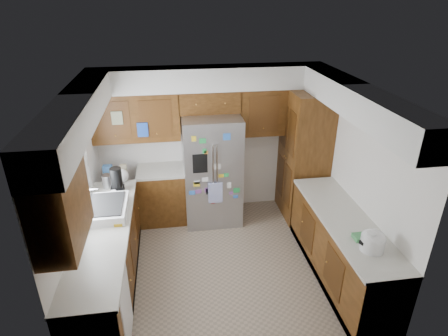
{
  "coord_description": "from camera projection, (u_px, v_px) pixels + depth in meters",
  "views": [
    {
      "loc": [
        -0.61,
        -4.19,
        3.52
      ],
      "look_at": [
        0.07,
        0.35,
        1.33
      ],
      "focal_mm": 30.0,
      "sensor_mm": 36.0,
      "label": 1
    }
  ],
  "objects": [
    {
      "name": "sink_assembly",
      "position": [
        106.0,
        208.0,
        4.79
      ],
      "size": [
        0.52,
        0.71,
        0.37
      ],
      "color": "white",
      "rests_on": "left_counter_run"
    },
    {
      "name": "left_counter_clutter",
      "position": [
        116.0,
        178.0,
        5.43
      ],
      "size": [
        0.4,
        0.87,
        0.38
      ],
      "color": "black",
      "rests_on": "left_counter_run"
    },
    {
      "name": "paper_towel",
      "position": [
        370.0,
        242.0,
        4.07
      ],
      "size": [
        0.11,
        0.11,
        0.25
      ],
      "primitive_type": "cylinder",
      "color": "white",
      "rests_on": "right_counter_run"
    },
    {
      "name": "room_shell",
      "position": [
        211.0,
        134.0,
        4.86
      ],
      "size": [
        3.64,
        3.24,
        2.52
      ],
      "color": "white",
      "rests_on": "ground"
    },
    {
      "name": "fridge",
      "position": [
        212.0,
        170.0,
        6.02
      ],
      "size": [
        0.9,
        0.79,
        1.8
      ],
      "color": "gray",
      "rests_on": "ground"
    },
    {
      "name": "left_counter_run",
      "position": [
        122.0,
        246.0,
        4.99
      ],
      "size": [
        1.36,
        3.2,
        0.92
      ],
      "color": "#3E240C",
      "rests_on": "ground"
    },
    {
      "name": "right_counter_run",
      "position": [
        341.0,
        250.0,
        4.92
      ],
      "size": [
        0.63,
        2.25,
        0.92
      ],
      "color": "#3E240C",
      "rests_on": "ground"
    },
    {
      "name": "floor",
      "position": [
        223.0,
        263.0,
        5.33
      ],
      "size": [
        3.6,
        3.6,
        0.0
      ],
      "primitive_type": "plane",
      "color": "gray",
      "rests_on": "ground"
    },
    {
      "name": "fridge_top_items",
      "position": [
        196.0,
        82.0,
        5.57
      ],
      "size": [
        0.74,
        0.32,
        0.3
      ],
      "color": "#203EB4",
      "rests_on": "bridge_cabinet"
    },
    {
      "name": "bridge_cabinet",
      "position": [
        209.0,
        101.0,
        5.76
      ],
      "size": [
        0.96,
        0.34,
        0.35
      ],
      "primitive_type": "cube",
      "color": "#3E240C",
      "rests_on": "fridge"
    },
    {
      "name": "pantry",
      "position": [
        304.0,
        156.0,
        6.09
      ],
      "size": [
        0.6,
        0.9,
        2.15
      ],
      "primitive_type": "cube",
      "color": "#3E240C",
      "rests_on": "ground"
    },
    {
      "name": "rice_cooker",
      "position": [
        373.0,
        241.0,
        4.09
      ],
      "size": [
        0.27,
        0.26,
        0.23
      ],
      "color": "white",
      "rests_on": "right_counter_run"
    }
  ]
}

